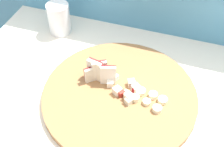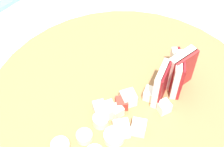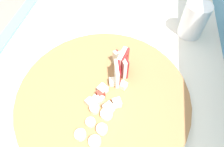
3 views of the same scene
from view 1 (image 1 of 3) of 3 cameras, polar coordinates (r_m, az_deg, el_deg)
name	(u,v)px [view 1 (image 1 of 3)]	position (r m, az deg, el deg)	size (l,w,h in m)	color
tile_backsplash	(161,81)	(1.29, 9.39, -1.37)	(2.40, 0.04, 1.28)	#4C8EB2
cutting_board	(120,96)	(0.86, 1.46, -4.27)	(0.45, 0.45, 0.02)	olive
apple_wedge_fan	(99,72)	(0.87, -2.58, 0.34)	(0.09, 0.05, 0.07)	#A32323
apple_dice_pile	(126,90)	(0.85, 2.64, -3.09)	(0.10, 0.10, 0.02)	white
banana_slice_rows	(149,99)	(0.84, 7.14, -4.82)	(0.10, 0.07, 0.02)	beige
small_jar	(59,19)	(1.08, -10.11, 10.33)	(0.08, 0.08, 0.11)	white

